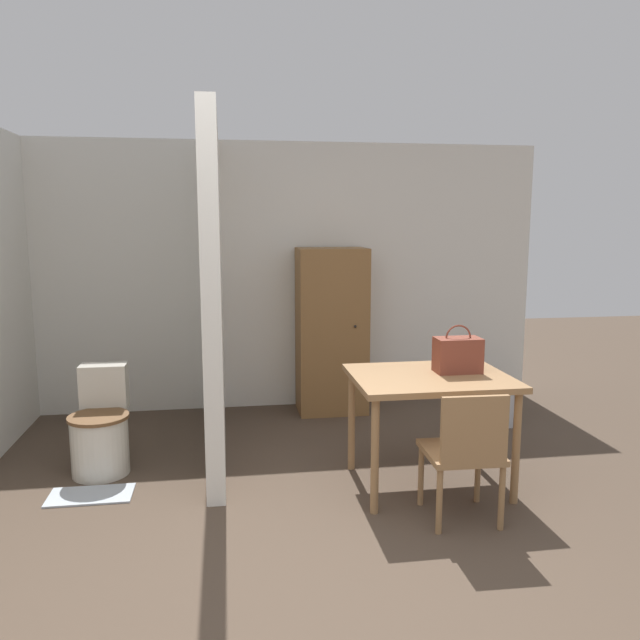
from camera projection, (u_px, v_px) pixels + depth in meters
ground_plane at (321, 610)px, 2.87m from camera, size 16.00×16.00×0.00m
wall_back at (267, 277)px, 5.93m from camera, size 5.23×0.12×2.50m
partition_wall at (214, 290)px, 4.76m from camera, size 0.12×2.13×2.50m
dining_table at (430, 388)px, 4.14m from camera, size 1.03×0.82×0.77m
wooden_chair at (465, 450)px, 3.65m from camera, size 0.44×0.44×0.81m
toilet at (101, 431)px, 4.44m from camera, size 0.42×0.57×0.73m
handbag at (458, 355)px, 4.18m from camera, size 0.30×0.17×0.32m
wooden_cabinet at (332, 331)px, 5.79m from camera, size 0.63×0.48×1.53m
bath_mat at (91, 495)px, 4.06m from camera, size 0.53×0.29×0.01m
space_heater at (496, 402)px, 5.45m from camera, size 0.29×0.21×0.42m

